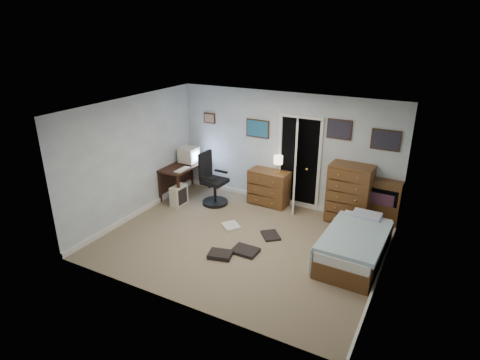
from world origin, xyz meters
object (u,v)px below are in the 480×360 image
(computer_desk, at_px, (182,171))
(office_chair, at_px, (212,184))
(bed, at_px, (354,245))
(low_dresser, at_px, (269,188))
(tall_dresser, at_px, (349,194))

(computer_desk, height_order, office_chair, office_chair)
(office_chair, height_order, bed, office_chair)
(low_dresser, height_order, tall_dresser, tall_dresser)
(computer_desk, relative_size, bed, 0.72)
(computer_desk, height_order, tall_dresser, tall_dresser)
(office_chair, bearing_deg, computer_desk, 175.19)
(office_chair, bearing_deg, tall_dresser, 12.91)
(bed, bearing_deg, low_dresser, 149.65)
(low_dresser, xyz_separation_m, bed, (2.24, -1.40, -0.11))
(computer_desk, distance_m, low_dresser, 2.10)
(computer_desk, xyz_separation_m, office_chair, (0.91, -0.11, -0.13))
(computer_desk, xyz_separation_m, bed, (4.28, -0.95, -0.31))
(bed, bearing_deg, tall_dresser, 110.13)
(computer_desk, xyz_separation_m, low_dresser, (2.04, 0.45, -0.19))
(computer_desk, relative_size, office_chair, 1.12)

